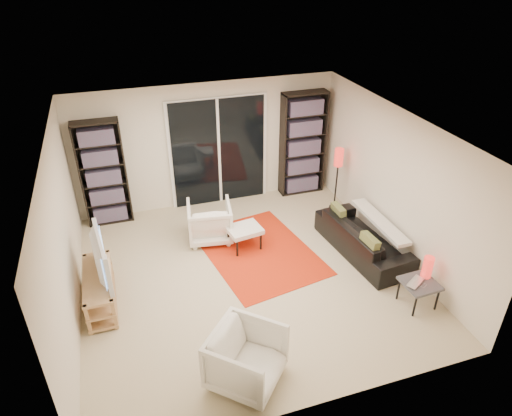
{
  "coord_description": "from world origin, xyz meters",
  "views": [
    {
      "loc": [
        -1.63,
        -5.46,
        4.55
      ],
      "look_at": [
        0.25,
        0.3,
        1.0
      ],
      "focal_mm": 32.0,
      "sensor_mm": 36.0,
      "label": 1
    }
  ],
  "objects_px": {
    "bookshelf_right": "(303,144)",
    "ottoman": "(244,231)",
    "tv_stand": "(100,289)",
    "sofa": "(363,238)",
    "armchair_front": "(247,358)",
    "floor_lamp": "(338,164)",
    "armchair_back": "(210,222)",
    "side_table": "(420,285)",
    "bookshelf_left": "(103,174)"
  },
  "relations": [
    {
      "from": "bookshelf_right",
      "to": "armchair_back",
      "type": "relative_size",
      "value": 2.76
    },
    {
      "from": "armchair_front",
      "to": "ottoman",
      "type": "bearing_deg",
      "value": 26.35
    },
    {
      "from": "tv_stand",
      "to": "armchair_back",
      "type": "bearing_deg",
      "value": 31.83
    },
    {
      "from": "bookshelf_right",
      "to": "armchair_front",
      "type": "xyz_separation_m",
      "value": [
        -2.49,
        -4.26,
        -0.69
      ]
    },
    {
      "from": "sofa",
      "to": "armchair_front",
      "type": "bearing_deg",
      "value": 120.06
    },
    {
      "from": "armchair_back",
      "to": "floor_lamp",
      "type": "bearing_deg",
      "value": -164.54
    },
    {
      "from": "tv_stand",
      "to": "ottoman",
      "type": "relative_size",
      "value": 2.01
    },
    {
      "from": "tv_stand",
      "to": "side_table",
      "type": "distance_m",
      "value": 4.55
    },
    {
      "from": "bookshelf_left",
      "to": "floor_lamp",
      "type": "xyz_separation_m",
      "value": [
        4.2,
        -0.87,
        -0.03
      ]
    },
    {
      "from": "armchair_front",
      "to": "tv_stand",
      "type": "bearing_deg",
      "value": 82.37
    },
    {
      "from": "tv_stand",
      "to": "armchair_back",
      "type": "distance_m",
      "value": 2.21
    },
    {
      "from": "sofa",
      "to": "ottoman",
      "type": "relative_size",
      "value": 3.1
    },
    {
      "from": "sofa",
      "to": "floor_lamp",
      "type": "xyz_separation_m",
      "value": [
        0.23,
        1.49,
        0.67
      ]
    },
    {
      "from": "bookshelf_left",
      "to": "floor_lamp",
      "type": "distance_m",
      "value": 4.29
    },
    {
      "from": "armchair_back",
      "to": "floor_lamp",
      "type": "height_order",
      "value": "floor_lamp"
    },
    {
      "from": "tv_stand",
      "to": "sofa",
      "type": "distance_m",
      "value": 4.21
    },
    {
      "from": "floor_lamp",
      "to": "armchair_back",
      "type": "bearing_deg",
      "value": -173.54
    },
    {
      "from": "sofa",
      "to": "tv_stand",
      "type": "bearing_deg",
      "value": 83.69
    },
    {
      "from": "armchair_back",
      "to": "side_table",
      "type": "bearing_deg",
      "value": 142.34
    },
    {
      "from": "side_table",
      "to": "floor_lamp",
      "type": "height_order",
      "value": "floor_lamp"
    },
    {
      "from": "bookshelf_left",
      "to": "side_table",
      "type": "height_order",
      "value": "bookshelf_left"
    },
    {
      "from": "bookshelf_left",
      "to": "tv_stand",
      "type": "distance_m",
      "value": 2.45
    },
    {
      "from": "bookshelf_right",
      "to": "floor_lamp",
      "type": "height_order",
      "value": "bookshelf_right"
    },
    {
      "from": "bookshelf_right",
      "to": "side_table",
      "type": "bearing_deg",
      "value": -86.56
    },
    {
      "from": "bookshelf_left",
      "to": "armchair_back",
      "type": "distance_m",
      "value": 2.1
    },
    {
      "from": "ottoman",
      "to": "armchair_back",
      "type": "bearing_deg",
      "value": 136.96
    },
    {
      "from": "bookshelf_right",
      "to": "tv_stand",
      "type": "height_order",
      "value": "bookshelf_right"
    },
    {
      "from": "bookshelf_left",
      "to": "tv_stand",
      "type": "bearing_deg",
      "value": -95.94
    },
    {
      "from": "tv_stand",
      "to": "armchair_front",
      "type": "bearing_deg",
      "value": -50.24
    },
    {
      "from": "tv_stand",
      "to": "side_table",
      "type": "height_order",
      "value": "tv_stand"
    },
    {
      "from": "armchair_back",
      "to": "tv_stand",
      "type": "bearing_deg",
      "value": 40.83
    },
    {
      "from": "armchair_back",
      "to": "ottoman",
      "type": "distance_m",
      "value": 0.67
    },
    {
      "from": "sofa",
      "to": "armchair_back",
      "type": "bearing_deg",
      "value": 56.99
    },
    {
      "from": "bookshelf_right",
      "to": "side_table",
      "type": "xyz_separation_m",
      "value": [
        0.23,
        -3.75,
        -0.7
      ]
    },
    {
      "from": "armchair_back",
      "to": "side_table",
      "type": "distance_m",
      "value": 3.56
    },
    {
      "from": "side_table",
      "to": "armchair_back",
      "type": "bearing_deg",
      "value": 133.34
    },
    {
      "from": "tv_stand",
      "to": "armchair_back",
      "type": "height_order",
      "value": "armchair_back"
    },
    {
      "from": "armchair_front",
      "to": "floor_lamp",
      "type": "xyz_separation_m",
      "value": [
        2.84,
        3.38,
        0.58
      ]
    },
    {
      "from": "ottoman",
      "to": "floor_lamp",
      "type": "distance_m",
      "value": 2.28
    },
    {
      "from": "bookshelf_left",
      "to": "sofa",
      "type": "xyz_separation_m",
      "value": [
        3.97,
        -2.36,
        -0.7
      ]
    },
    {
      "from": "bookshelf_right",
      "to": "armchair_front",
      "type": "relative_size",
      "value": 2.62
    },
    {
      "from": "sofa",
      "to": "armchair_front",
      "type": "xyz_separation_m",
      "value": [
        -2.61,
        -1.89,
        0.09
      ]
    },
    {
      "from": "armchair_front",
      "to": "side_table",
      "type": "xyz_separation_m",
      "value": [
        2.72,
        0.5,
        -0.01
      ]
    },
    {
      "from": "bookshelf_right",
      "to": "sofa",
      "type": "bearing_deg",
      "value": -87.07
    },
    {
      "from": "bookshelf_right",
      "to": "armchair_back",
      "type": "bearing_deg",
      "value": -152.26
    },
    {
      "from": "floor_lamp",
      "to": "bookshelf_right",
      "type": "bearing_deg",
      "value": 111.73
    },
    {
      "from": "bookshelf_left",
      "to": "ottoman",
      "type": "height_order",
      "value": "bookshelf_left"
    },
    {
      "from": "bookshelf_right",
      "to": "armchair_back",
      "type": "xyz_separation_m",
      "value": [
        -2.21,
        -1.16,
        -0.7
      ]
    },
    {
      "from": "armchair_back",
      "to": "armchair_front",
      "type": "distance_m",
      "value": 3.1
    },
    {
      "from": "bookshelf_right",
      "to": "ottoman",
      "type": "distance_m",
      "value": 2.47
    }
  ]
}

